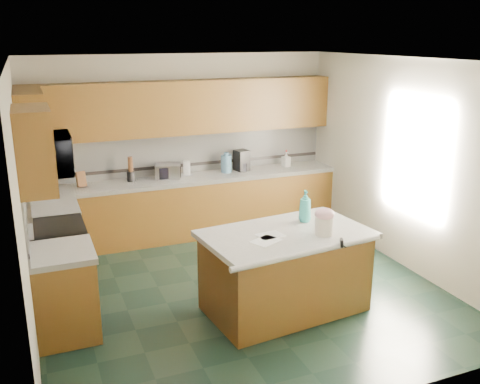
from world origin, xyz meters
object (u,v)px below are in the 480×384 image
island_top (286,235)px  toaster_oven (168,171)px  island_base (285,274)px  knife_block (81,179)px  coffee_maker (242,160)px  soap_bottle_island (305,206)px  treat_jar (324,226)px

island_top → toaster_oven: toaster_oven is taller
island_base → island_top: island_top is taller
knife_block → coffee_maker: (2.43, 0.03, 0.05)m
island_base → coffee_maker: 2.84m
island_base → soap_bottle_island: size_ratio=4.59×
coffee_maker → toaster_oven: bearing=169.2°
toaster_oven → coffee_maker: 1.19m
island_top → coffee_maker: bearing=71.7°
soap_bottle_island → knife_block: size_ratio=1.69×
soap_bottle_island → toaster_oven: 2.62m
island_base → soap_bottle_island: (0.35, 0.23, 0.67)m
island_base → knife_block: bearing=118.5°
soap_bottle_island → coffee_maker: (0.23, 2.47, -0.02)m
island_top → knife_block: (-1.85, 2.67, 0.14)m
coffee_maker → island_base: bearing=-114.3°
knife_block → coffee_maker: size_ratio=0.67×
treat_jar → island_base: bearing=157.2°
island_top → treat_jar: bearing=-39.2°
treat_jar → soap_bottle_island: (0.02, 0.45, 0.08)m
island_top → soap_bottle_island: size_ratio=4.87×
toaster_oven → knife_block: bearing=-162.0°
treat_jar → coffee_maker: bearing=95.4°
island_top → coffee_maker: size_ratio=5.50×
knife_block → soap_bottle_island: bearing=-58.1°
island_top → knife_block: size_ratio=8.23×
treat_jar → soap_bottle_island: size_ratio=0.55×
soap_bottle_island → toaster_oven: size_ratio=1.01×
treat_jar → knife_block: 3.62m
coffee_maker → soap_bottle_island: bearing=-107.5°
island_base → treat_jar: bearing=-39.2°
toaster_oven → coffee_maker: coffee_maker is taller
treat_jar → knife_block: (-2.19, 2.89, 0.01)m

